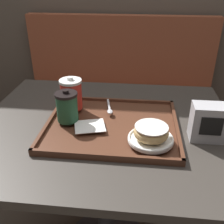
# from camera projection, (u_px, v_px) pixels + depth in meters

# --- Properties ---
(booth_bench) EXTENTS (1.32, 0.44, 1.00)m
(booth_bench) POSITION_uv_depth(u_px,v_px,m) (118.00, 114.00, 1.96)
(booth_bench) COLOR brown
(booth_bench) RESTS_ON ground_plane
(cafe_table) EXTENTS (0.97, 0.81, 0.75)m
(cafe_table) POSITION_uv_depth(u_px,v_px,m) (106.00, 160.00, 1.07)
(cafe_table) COLOR #38332D
(cafe_table) RESTS_ON ground_plane
(serving_tray) EXTENTS (0.48, 0.40, 0.02)m
(serving_tray) POSITION_uv_depth(u_px,v_px,m) (112.00, 126.00, 0.96)
(serving_tray) COLOR #512D1E
(serving_tray) RESTS_ON cafe_table
(napkin_paper) EXTENTS (0.13, 0.12, 0.00)m
(napkin_paper) POSITION_uv_depth(u_px,v_px,m) (90.00, 126.00, 0.93)
(napkin_paper) COLOR white
(napkin_paper) RESTS_ON serving_tray
(coffee_cup_front) EXTENTS (0.08, 0.08, 0.12)m
(coffee_cup_front) POSITION_uv_depth(u_px,v_px,m) (67.00, 107.00, 0.94)
(coffee_cup_front) COLOR #235638
(coffee_cup_front) RESTS_ON serving_tray
(coffee_cup_rear) EXTENTS (0.09, 0.09, 0.13)m
(coffee_cup_rear) POSITION_uv_depth(u_px,v_px,m) (71.00, 94.00, 1.02)
(coffee_cup_rear) COLOR red
(coffee_cup_rear) RESTS_ON serving_tray
(plate_with_chocolate_donut) EXTENTS (0.15, 0.15, 0.01)m
(plate_with_chocolate_donut) POSITION_uv_depth(u_px,v_px,m) (151.00, 139.00, 0.85)
(plate_with_chocolate_donut) COLOR white
(plate_with_chocolate_donut) RESTS_ON serving_tray
(donut_chocolate_glazed) EXTENTS (0.11, 0.11, 0.04)m
(donut_chocolate_glazed) POSITION_uv_depth(u_px,v_px,m) (151.00, 132.00, 0.83)
(donut_chocolate_glazed) COLOR #DBB270
(donut_chocolate_glazed) RESTS_ON plate_with_chocolate_donut
(spoon) EXTENTS (0.04, 0.13, 0.01)m
(spoon) POSITION_uv_depth(u_px,v_px,m) (110.00, 110.00, 1.03)
(spoon) COLOR silver
(spoon) RESTS_ON serving_tray
(napkin_dispenser) EXTENTS (0.12, 0.08, 0.13)m
(napkin_dispenser) POSITION_uv_depth(u_px,v_px,m) (209.00, 122.00, 0.87)
(napkin_dispenser) COLOR #B7B7BC
(napkin_dispenser) RESTS_ON cafe_table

